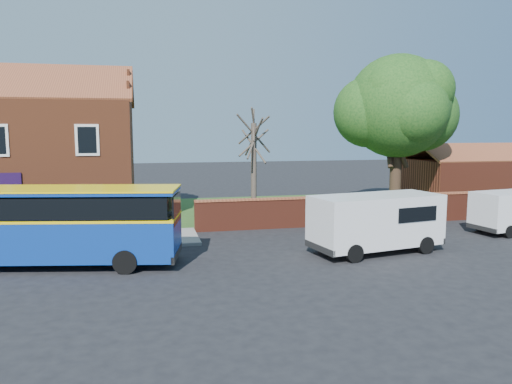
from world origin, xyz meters
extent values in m
plane|color=black|center=(0.00, 0.00, 0.00)|extent=(120.00, 120.00, 0.00)
cube|color=#426B28|center=(13.00, 13.00, 0.02)|extent=(26.00, 12.00, 0.04)
cube|color=brown|center=(-7.00, 11.50, 3.25)|extent=(12.00, 8.00, 6.50)
cube|color=brown|center=(-7.00, 9.50, 7.50)|extent=(12.30, 4.08, 2.16)
cube|color=brown|center=(-7.00, 13.50, 7.50)|extent=(12.30, 4.08, 2.16)
cube|color=#4C0F19|center=(-7.00, 7.45, 1.10)|extent=(0.95, 0.04, 2.10)
cube|color=silver|center=(-7.00, 7.47, 1.15)|extent=(1.20, 0.06, 2.30)
cube|color=maroon|center=(13.00, 7.00, 0.75)|extent=(22.00, 0.30, 1.50)
cube|color=brown|center=(13.00, 7.00, 1.55)|extent=(22.00, 0.38, 0.10)
cube|color=maroon|center=(22.00, 13.00, 1.50)|extent=(8.00, 5.00, 3.00)
cube|color=brown|center=(22.00, 11.75, 3.55)|extent=(8.20, 2.56, 1.24)
cube|color=brown|center=(22.00, 14.25, 3.55)|extent=(8.20, 2.56, 1.24)
cube|color=#0D3597|center=(-3.98, 1.95, 1.10)|extent=(9.93, 4.22, 1.53)
cube|color=yellow|center=(-3.98, 1.95, 1.87)|extent=(9.95, 4.24, 0.10)
cube|color=black|center=(-3.98, 1.95, 2.33)|extent=(9.55, 4.16, 0.77)
cube|color=#0D3597|center=(-3.98, 1.95, 2.84)|extent=(9.93, 4.22, 0.14)
cube|color=yellow|center=(-3.98, 1.95, 2.92)|extent=(9.98, 4.26, 0.06)
cylinder|color=black|center=(-1.17, 0.25, 0.43)|extent=(0.91, 0.44, 0.87)
cylinder|color=black|center=(-0.73, 2.46, 0.43)|extent=(0.91, 0.44, 0.87)
cube|color=white|center=(8.93, 1.15, 1.37)|extent=(5.78, 3.15, 2.08)
cube|color=black|center=(11.35, 1.60, 1.70)|extent=(0.42, 1.84, 0.82)
cube|color=black|center=(11.58, 1.64, 0.44)|extent=(0.50, 2.17, 0.26)
cylinder|color=black|center=(7.40, -0.18, 0.36)|extent=(0.75, 0.35, 0.72)
cylinder|color=black|center=(7.02, 1.85, 0.36)|extent=(0.75, 0.35, 0.72)
cylinder|color=black|center=(10.84, 0.45, 0.36)|extent=(0.75, 0.35, 0.72)
cylinder|color=black|center=(10.46, 2.49, 0.36)|extent=(0.75, 0.35, 0.72)
cylinder|color=black|center=(16.34, 2.25, 0.31)|extent=(0.64, 0.31, 0.62)
cylinder|color=black|center=(16.08, 3.98, 0.31)|extent=(0.64, 0.31, 0.62)
cylinder|color=black|center=(14.78, 10.39, 1.99)|extent=(0.69, 0.69, 3.98)
sphere|color=#427524|center=(14.78, 10.39, 6.50)|extent=(6.24, 6.24, 6.24)
sphere|color=#427524|center=(16.60, 10.74, 5.98)|extent=(4.50, 4.50, 4.50)
sphere|color=#427524|center=(13.14, 10.91, 6.15)|extent=(4.33, 4.33, 4.33)
cylinder|color=#4C4238|center=(5.52, 9.15, 2.72)|extent=(0.31, 0.31, 5.44)
cylinder|color=#4C4238|center=(5.52, 9.15, 4.67)|extent=(0.32, 2.66, 2.14)
cylinder|color=#4C4238|center=(5.52, 9.15, 4.47)|extent=(1.39, 1.96, 1.96)
cylinder|color=#4C4238|center=(5.52, 9.15, 4.86)|extent=(2.23, 1.02, 2.17)
camera|label=1|loc=(-0.49, -17.60, 5.11)|focal=35.00mm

